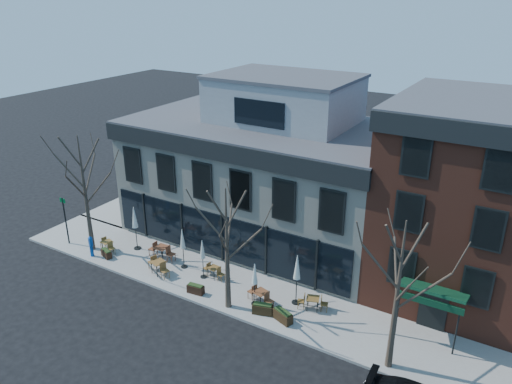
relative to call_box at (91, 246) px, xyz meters
The scene contains 25 objects.
ground 8.73m from the call_box, 26.71° to the left, with size 120.00×120.00×0.00m, color black.
sidewalk_front 11.18m from the call_box, ahead, with size 33.50×4.70×0.15m, color gray.
sidewalk_side 10.54m from the call_box, 109.42° to the left, with size 4.50×12.00×0.15m, color gray.
corner_building 12.50m from the call_box, 48.88° to the left, with size 18.39×10.39×11.10m.
red_brick_building 23.07m from the call_box, 23.17° to the left, with size 8.20×11.78×11.18m.
tree_corner 3.48m from the call_box, 136.09° to the left, with size 3.93×3.98×7.92m.
tree_mid 11.15m from the call_box, ahead, with size 3.50×3.55×7.04m.
tree_right 20.01m from the call_box, ahead, with size 3.72×3.77×7.48m.
sign_pole 3.00m from the call_box, behind, with size 0.50×0.10×3.40m.
call_box is the anchor object (origin of this frame).
cafe_set_0 1.14m from the call_box, 71.47° to the left, with size 1.65×0.85×0.85m.
cafe_set_1 4.67m from the call_box, 27.05° to the left, with size 2.01×0.82×1.05m.
cafe_set_2 5.23m from the call_box, ahead, with size 1.96×1.00×1.01m.
cafe_set_3 8.59m from the call_box, 13.61° to the left, with size 1.62×0.72×0.84m.
cafe_set_4 12.21m from the call_box, ahead, with size 1.87×0.90×0.96m.
cafe_set_5 15.02m from the call_box, ahead, with size 1.74×0.96×0.90m.
umbrella_0 3.23m from the call_box, 51.30° to the left, with size 0.49×0.49×3.05m.
umbrella_1 6.46m from the call_box, 18.36° to the left, with size 0.42×0.42×2.63m.
umbrella_2 8.04m from the call_box, 12.29° to the left, with size 0.41×0.41×2.53m.
umbrella_3 11.99m from the call_box, ahead, with size 0.41×0.41×2.58m.
umbrella_4 14.05m from the call_box, ahead, with size 0.48×0.48×3.01m.
planter_0 1.10m from the call_box, 24.58° to the left, with size 1.00×0.66×0.52m.
planter_1 8.45m from the call_box, ahead, with size 1.03×0.51×0.56m.
planter_2 12.74m from the call_box, ahead, with size 1.18×0.74×0.62m.
planter_3 13.97m from the call_box, ahead, with size 1.23×0.81×0.64m.
Camera 1 is at (16.25, -22.87, 16.48)m, focal length 35.00 mm.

